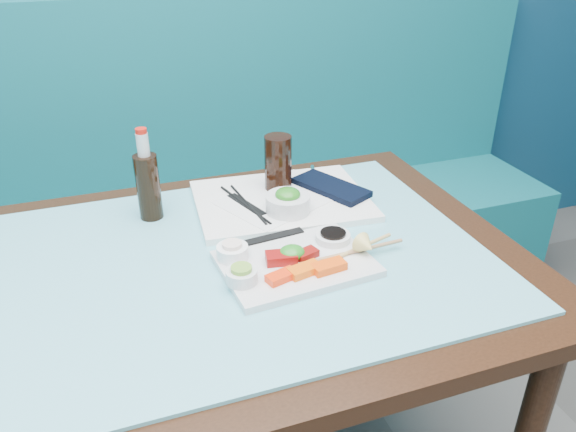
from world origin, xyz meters
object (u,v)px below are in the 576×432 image
object	(u,v)px
booth_bench	(160,234)
cola_glass	(278,163)
dining_table	(201,301)
sashimi_plate	(296,264)
cola_bottle_body	(148,187)
serving_tray	(282,201)
seaweed_bowl	(288,204)

from	to	relation	value
booth_bench	cola_glass	bearing A→B (deg)	-65.05
dining_table	sashimi_plate	bearing A→B (deg)	-21.19
cola_bottle_body	serving_tray	bearing A→B (deg)	-6.79
booth_bench	serving_tray	world-z (taller)	booth_bench
dining_table	cola_bottle_body	xyz separation A→B (m)	(-0.06, 0.25, 0.17)
booth_bench	cola_bottle_body	distance (m)	0.75
cola_bottle_body	dining_table	bearing A→B (deg)	-76.06
booth_bench	sashimi_plate	size ratio (longest dim) A/B	9.87
booth_bench	cola_glass	size ratio (longest dim) A/B	20.98
sashimi_plate	seaweed_bowl	xyz separation A→B (m)	(0.06, 0.21, 0.03)
cola_glass	cola_bottle_body	xyz separation A→B (m)	(-0.33, -0.02, -0.01)
sashimi_plate	serving_tray	xyz separation A→B (m)	(0.07, 0.28, 0.00)
booth_bench	seaweed_bowl	distance (m)	0.86
sashimi_plate	serving_tray	world-z (taller)	same
booth_bench	sashimi_plate	bearing A→B (deg)	-78.21
dining_table	cola_glass	size ratio (longest dim) A/B	9.79
cola_bottle_body	sashimi_plate	bearing A→B (deg)	-51.93
booth_bench	serving_tray	distance (m)	0.78
serving_tray	cola_bottle_body	size ratio (longest dim) A/B	2.68
serving_tray	seaweed_bowl	size ratio (longest dim) A/B	3.99
sashimi_plate	seaweed_bowl	world-z (taller)	seaweed_bowl
cola_glass	cola_bottle_body	world-z (taller)	same
dining_table	serving_tray	world-z (taller)	serving_tray
sashimi_plate	booth_bench	bearing A→B (deg)	97.08
dining_table	sashimi_plate	world-z (taller)	sashimi_plate
dining_table	serving_tray	bearing A→B (deg)	39.27
booth_bench	seaweed_bowl	bearing A→B (deg)	-70.66
sashimi_plate	serving_tray	size ratio (longest dim) A/B	0.71
booth_bench	cola_glass	distance (m)	0.79
sashimi_plate	serving_tray	distance (m)	0.29
serving_tray	cola_glass	distance (m)	0.10
booth_bench	serving_tray	bearing A→B (deg)	-67.77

